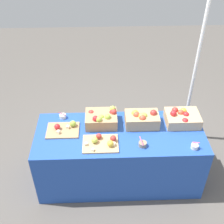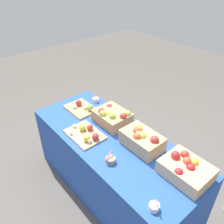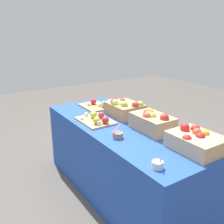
% 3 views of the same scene
% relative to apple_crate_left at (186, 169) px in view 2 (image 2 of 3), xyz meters
% --- Properties ---
extents(ground_plane, '(10.00, 10.00, 0.00)m').
position_rel_apple_crate_left_xyz_m(ground_plane, '(-0.73, -0.15, -0.81)').
color(ground_plane, '#56514C').
extents(table, '(1.90, 0.76, 0.74)m').
position_rel_apple_crate_left_xyz_m(table, '(-0.73, -0.15, -0.44)').
color(table, '#234CAD').
rests_on(table, ground_plane).
extents(apple_crate_left, '(0.38, 0.30, 0.18)m').
position_rel_apple_crate_left_xyz_m(apple_crate_left, '(0.00, 0.00, 0.00)').
color(apple_crate_left, tan).
rests_on(apple_crate_left, table).
extents(apple_crate_middle, '(0.38, 0.25, 0.19)m').
position_rel_apple_crate_left_xyz_m(apple_crate_middle, '(-0.47, -0.02, 0.01)').
color(apple_crate_middle, tan).
rests_on(apple_crate_middle, table).
extents(apple_crate_right, '(0.36, 0.29, 0.19)m').
position_rel_apple_crate_left_xyz_m(apple_crate_right, '(-0.93, 0.01, 0.01)').
color(apple_crate_right, tan).
rests_on(apple_crate_right, table).
extents(cutting_board_front, '(0.38, 0.28, 0.09)m').
position_rel_apple_crate_left_xyz_m(cutting_board_front, '(-0.93, -0.33, -0.05)').
color(cutting_board_front, tan).
rests_on(cutting_board_front, table).
extents(cutting_board_back, '(0.36, 0.27, 0.09)m').
position_rel_apple_crate_left_xyz_m(cutting_board_back, '(-1.36, -0.09, -0.05)').
color(cutting_board_back, tan).
rests_on(cutting_board_back, table).
extents(sample_bowl_near, '(0.09, 0.10, 0.10)m').
position_rel_apple_crate_left_xyz_m(sample_bowl_near, '(-0.50, -0.37, -0.05)').
color(sample_bowl_near, gray).
rests_on(sample_bowl_near, table).
extents(sample_bowl_mid, '(0.09, 0.08, 0.10)m').
position_rel_apple_crate_left_xyz_m(sample_bowl_mid, '(-1.39, 0.14, -0.05)').
color(sample_bowl_mid, silver).
rests_on(sample_bowl_mid, table).
extents(sample_bowl_far, '(0.08, 0.08, 0.09)m').
position_rel_apple_crate_left_xyz_m(sample_bowl_far, '(0.04, -0.42, -0.05)').
color(sample_bowl_far, silver).
rests_on(sample_bowl_far, table).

